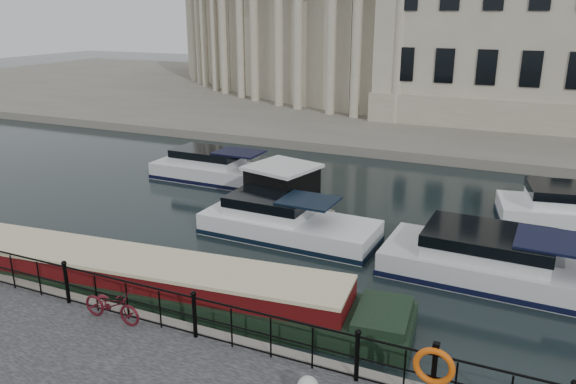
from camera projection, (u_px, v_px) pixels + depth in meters
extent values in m
plane|color=black|center=(242.00, 313.00, 15.53)|extent=(160.00, 160.00, 0.00)
cube|color=#6B665B|center=(456.00, 102.00, 49.24)|extent=(120.00, 42.00, 0.55)
cylinder|color=black|center=(67.00, 284.00, 14.81)|extent=(0.10, 0.10, 1.10)
sphere|color=black|center=(64.00, 263.00, 14.62)|extent=(0.14, 0.14, 0.14)
cylinder|color=black|center=(195.00, 316.00, 13.24)|extent=(0.10, 0.10, 1.10)
sphere|color=black|center=(193.00, 294.00, 13.05)|extent=(0.14, 0.14, 0.14)
cylinder|color=black|center=(357.00, 358.00, 11.67)|extent=(0.10, 0.10, 1.10)
sphere|color=black|center=(358.00, 332.00, 11.49)|extent=(0.14, 0.14, 0.14)
sphere|color=black|center=(575.00, 383.00, 9.92)|extent=(0.14, 0.14, 0.14)
cylinder|color=black|center=(194.00, 298.00, 13.08)|extent=(24.00, 0.05, 0.05)
cylinder|color=black|center=(195.00, 316.00, 13.24)|extent=(24.00, 0.04, 0.04)
cylinder|color=black|center=(196.00, 334.00, 13.38)|extent=(24.00, 0.04, 0.04)
cube|color=#ADA38C|center=(541.00, 16.00, 39.44)|extent=(20.00, 14.00, 14.00)
cube|color=#9E937F|center=(529.00, 102.00, 41.29)|extent=(20.30, 14.30, 2.00)
cube|color=#ADA38C|center=(395.00, 38.00, 40.11)|extent=(5.73, 4.06, 11.00)
cylinder|color=#ADA38C|center=(399.00, 50.00, 37.40)|extent=(0.70, 0.70, 9.80)
cylinder|color=#ADA38C|center=(356.00, 48.00, 39.28)|extent=(0.70, 0.70, 9.80)
cube|color=#ADA38C|center=(336.00, 36.00, 43.28)|extent=(5.90, 4.56, 11.00)
cylinder|color=#ADA38C|center=(331.00, 47.00, 40.62)|extent=(0.70, 0.70, 9.80)
cylinder|color=#ADA38C|center=(298.00, 45.00, 42.78)|extent=(0.70, 0.70, 9.80)
cube|color=#ADA38C|center=(291.00, 34.00, 46.88)|extent=(5.99, 4.99, 11.00)
cylinder|color=#ADA38C|center=(279.00, 44.00, 44.31)|extent=(0.70, 0.70, 9.80)
cylinder|color=#ADA38C|center=(254.00, 42.00, 46.72)|extent=(0.70, 0.70, 9.80)
cube|color=#ADA38C|center=(257.00, 32.00, 50.85)|extent=(5.99, 5.36, 11.00)
cylinder|color=#ADA38C|center=(241.00, 41.00, 48.40)|extent=(0.70, 0.70, 9.80)
cylinder|color=#ADA38C|center=(224.00, 39.00, 51.04)|extent=(0.70, 0.70, 9.80)
cube|color=#ADA38C|center=(234.00, 31.00, 55.14)|extent=(5.91, 5.64, 11.00)
cylinder|color=#ADA38C|center=(215.00, 38.00, 52.86)|extent=(0.70, 0.70, 9.80)
cylinder|color=#ADA38C|center=(204.00, 37.00, 55.67)|extent=(0.70, 0.70, 9.80)
cube|color=#ADA38C|center=(220.00, 29.00, 59.68)|extent=(5.74, 5.85, 11.00)
cylinder|color=#ADA38C|center=(199.00, 36.00, 57.60)|extent=(0.70, 0.70, 9.80)
cylinder|color=#ADA38C|center=(193.00, 35.00, 60.55)|extent=(0.70, 0.70, 9.80)
cube|color=#ADA38C|center=(213.00, 28.00, 64.40)|extent=(5.49, 5.97, 11.00)
cylinder|color=#ADA38C|center=(191.00, 34.00, 62.56)|extent=(0.70, 0.70, 9.80)
cylinder|color=#ADA38C|center=(190.00, 33.00, 65.61)|extent=(0.70, 0.70, 9.80)
cube|color=#ADA38C|center=(212.00, 26.00, 69.26)|extent=(5.16, 6.00, 11.00)
cylinder|color=#ADA38C|center=(190.00, 32.00, 67.67)|extent=(0.70, 0.70, 9.80)
cylinder|color=#ADA38C|center=(192.00, 31.00, 70.78)|extent=(0.70, 0.70, 9.80)
cube|color=#ADA38C|center=(216.00, 25.00, 74.16)|extent=(4.76, 5.95, 11.00)
cylinder|color=#ADA38C|center=(195.00, 30.00, 72.86)|extent=(0.70, 0.70, 9.80)
cylinder|color=#ADA38C|center=(199.00, 30.00, 75.98)|extent=(0.70, 0.70, 9.80)
imported|color=#4D0D17|center=(112.00, 305.00, 13.97)|extent=(1.71, 0.63, 0.89)
cylinder|color=black|center=(434.00, 374.00, 11.00)|extent=(0.11, 0.11, 1.30)
cube|color=black|center=(436.00, 345.00, 10.80)|extent=(0.13, 0.13, 0.09)
torus|color=#E0570B|center=(434.00, 366.00, 10.86)|extent=(0.82, 0.13, 0.82)
cube|color=black|center=(131.00, 291.00, 16.55)|extent=(16.53, 3.82, 0.98)
cube|color=#500B0D|center=(129.00, 271.00, 16.35)|extent=(13.24, 3.17, 0.77)
cube|color=beige|center=(128.00, 258.00, 16.23)|extent=(13.24, 3.23, 0.11)
cube|color=#6B665B|center=(282.00, 214.00, 22.89)|extent=(3.88, 3.48, 0.28)
cube|color=black|center=(282.00, 190.00, 22.56)|extent=(2.68, 2.68, 1.99)
cube|color=silver|center=(282.00, 167.00, 22.27)|extent=(2.94, 2.94, 0.13)
cube|color=white|center=(289.00, 232.00, 20.62)|extent=(6.54, 2.62, 1.20)
cube|color=black|center=(289.00, 234.00, 20.64)|extent=(6.61, 2.64, 0.18)
cube|color=white|center=(270.00, 208.00, 20.68)|extent=(2.97, 2.07, 0.90)
cube|color=black|center=(308.00, 201.00, 19.88)|extent=(1.99, 1.75, 0.08)
cube|color=silver|center=(518.00, 277.00, 17.16)|extent=(8.30, 3.20, 1.20)
cube|color=black|center=(518.00, 280.00, 17.18)|extent=(8.38, 3.24, 0.18)
cube|color=silver|center=(488.00, 246.00, 17.31)|extent=(3.77, 2.53, 0.90)
cube|color=black|center=(561.00, 242.00, 16.33)|extent=(2.52, 2.14, 0.08)
cube|color=silver|center=(224.00, 178.00, 27.37)|extent=(7.27, 2.44, 1.20)
cube|color=black|center=(224.00, 179.00, 27.39)|extent=(7.34, 2.46, 0.18)
cube|color=silver|center=(208.00, 159.00, 27.45)|extent=(3.29, 1.96, 0.90)
cube|color=black|center=(239.00, 152.00, 26.60)|extent=(2.20, 1.66, 0.08)
cube|color=white|center=(570.00, 198.00, 21.69)|extent=(3.35, 2.67, 0.90)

